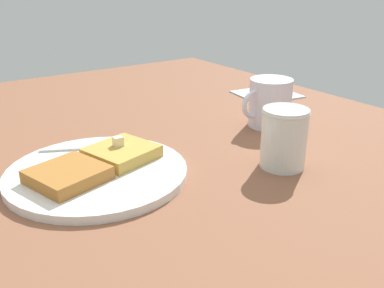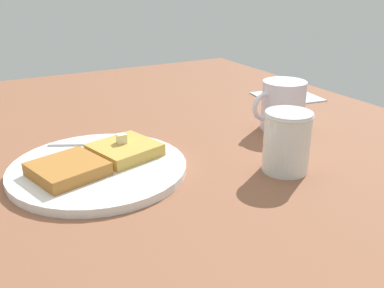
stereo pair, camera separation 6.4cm
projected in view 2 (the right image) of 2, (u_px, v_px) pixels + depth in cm
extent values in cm
cube|color=brown|center=(101.00, 161.00, 71.63)|extent=(128.66, 128.66, 1.90)
cylinder|color=white|center=(98.00, 168.00, 65.17)|extent=(26.85, 26.85, 1.26)
torus|color=brown|center=(98.00, 167.00, 65.08)|extent=(26.85, 26.85, 0.80)
cube|color=gold|center=(125.00, 150.00, 67.87)|extent=(11.48, 11.28, 1.91)
cube|color=#A86B2E|center=(68.00, 169.00, 61.28)|extent=(11.48, 11.28, 1.91)
cube|color=beige|center=(122.00, 138.00, 67.85)|extent=(1.50, 1.36, 1.47)
cube|color=silver|center=(78.00, 144.00, 72.20)|extent=(9.38, 5.20, 0.36)
cube|color=silver|center=(116.00, 143.00, 72.47)|extent=(3.48, 3.21, 0.36)
cube|color=silver|center=(135.00, 141.00, 73.36)|extent=(3.02, 1.69, 0.36)
cube|color=silver|center=(134.00, 143.00, 72.85)|extent=(3.02, 1.69, 0.36)
cube|color=silver|center=(134.00, 144.00, 72.34)|extent=(3.02, 1.69, 0.36)
cube|color=silver|center=(134.00, 145.00, 71.83)|extent=(3.02, 1.69, 0.36)
cylinder|color=#4B1C0E|center=(286.00, 148.00, 64.71)|extent=(6.49, 6.49, 7.41)
cylinder|color=silver|center=(287.00, 142.00, 64.34)|extent=(7.05, 7.05, 9.41)
torus|color=silver|center=(289.00, 115.00, 62.75)|extent=(7.27, 7.27, 0.50)
cube|color=silver|center=(287.00, 97.00, 104.37)|extent=(15.39, 14.65, 0.30)
cylinder|color=silver|center=(283.00, 105.00, 81.91)|extent=(8.28, 8.28, 9.41)
torus|color=silver|center=(265.00, 106.00, 79.79)|extent=(5.61, 0.90, 5.61)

